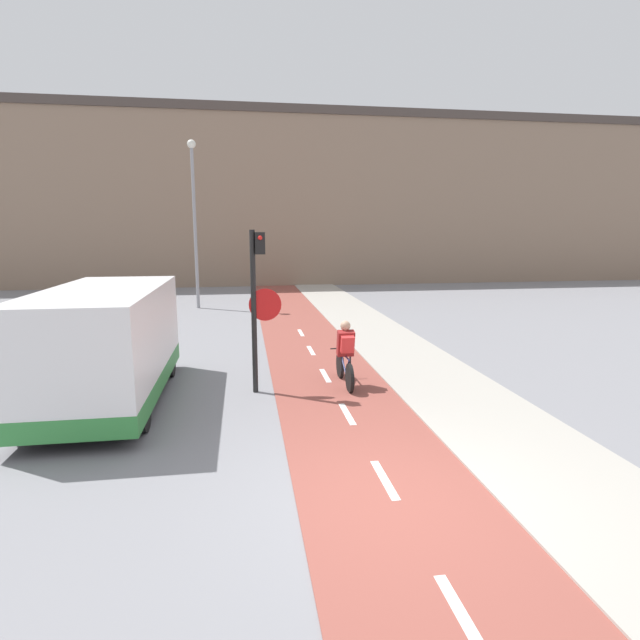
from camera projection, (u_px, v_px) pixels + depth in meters
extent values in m
plane|color=gray|center=(395.00, 500.00, 6.33)|extent=(120.00, 120.00, 0.00)
cube|color=brown|center=(395.00, 499.00, 6.33)|extent=(2.52, 60.00, 0.02)
cube|color=white|center=(463.00, 618.00, 4.38)|extent=(0.12, 1.10, 0.00)
cube|color=white|center=(384.00, 479.00, 6.81)|extent=(0.12, 1.10, 0.00)
cube|color=white|center=(347.00, 414.00, 9.24)|extent=(0.12, 1.10, 0.00)
cube|color=white|center=(325.00, 376.00, 11.68)|extent=(0.12, 1.10, 0.00)
cube|color=white|center=(311.00, 350.00, 14.11)|extent=(0.12, 1.10, 0.00)
cube|color=white|center=(301.00, 333.00, 16.54)|extent=(0.12, 1.10, 0.00)
cube|color=#A8A399|center=(572.00, 484.00, 6.69)|extent=(2.40, 60.00, 0.05)
cube|color=#89705B|center=(270.00, 204.00, 32.12)|extent=(60.00, 5.00, 10.10)
cube|color=#473D38|center=(269.00, 117.00, 31.18)|extent=(60.00, 5.20, 0.50)
cylinder|color=black|center=(254.00, 313.00, 10.26)|extent=(0.11, 0.11, 3.39)
cube|color=black|center=(260.00, 243.00, 10.03)|extent=(0.20, 0.20, 0.44)
sphere|color=red|center=(260.00, 238.00, 9.91)|extent=(0.09, 0.09, 0.09)
cone|color=red|center=(265.00, 305.00, 10.26)|extent=(0.67, 0.01, 0.67)
cone|color=silver|center=(265.00, 305.00, 10.27)|extent=(0.60, 0.02, 0.60)
cylinder|color=gray|center=(195.00, 230.00, 21.33)|extent=(0.14, 0.14, 6.80)
sphere|color=silver|center=(191.00, 144.00, 20.71)|extent=(0.36, 0.36, 0.36)
cylinder|color=black|center=(350.00, 378.00, 10.48)|extent=(0.07, 0.62, 0.62)
cylinder|color=black|center=(340.00, 365.00, 11.52)|extent=(0.07, 0.62, 0.62)
cylinder|color=navy|center=(343.00, 362.00, 11.17)|extent=(0.04, 0.68, 0.39)
cylinder|color=navy|center=(347.00, 367.00, 10.69)|extent=(0.04, 0.35, 0.41)
cylinder|color=navy|center=(344.00, 355.00, 10.98)|extent=(0.04, 0.99, 0.07)
cylinder|color=navy|center=(348.00, 376.00, 10.68)|extent=(0.04, 0.41, 0.05)
cylinder|color=black|center=(340.00, 348.00, 11.45)|extent=(0.46, 0.03, 0.03)
cube|color=maroon|center=(346.00, 343.00, 10.81)|extent=(0.36, 0.31, 0.59)
sphere|color=tan|center=(345.00, 326.00, 10.78)|extent=(0.22, 0.22, 0.22)
cylinder|color=#232328|center=(341.00, 363.00, 10.84)|extent=(0.04, 0.07, 0.39)
cylinder|color=#232328|center=(350.00, 362.00, 10.87)|extent=(0.04, 0.07, 0.39)
cube|color=red|center=(347.00, 344.00, 10.63)|extent=(0.28, 0.23, 0.39)
cube|color=white|center=(106.00, 340.00, 9.73)|extent=(2.05, 5.06, 2.03)
cube|color=#33843D|center=(110.00, 381.00, 9.88)|extent=(2.06, 5.07, 0.36)
cube|color=black|center=(133.00, 304.00, 12.11)|extent=(1.85, 0.04, 0.70)
cylinder|color=black|center=(86.00, 365.00, 11.35)|extent=(0.18, 0.70, 0.70)
cylinder|color=black|center=(170.00, 362.00, 11.63)|extent=(0.18, 0.70, 0.70)
cylinder|color=black|center=(25.00, 418.00, 8.15)|extent=(0.18, 0.70, 0.70)
cylinder|color=black|center=(142.00, 412.00, 8.43)|extent=(0.18, 0.70, 0.70)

